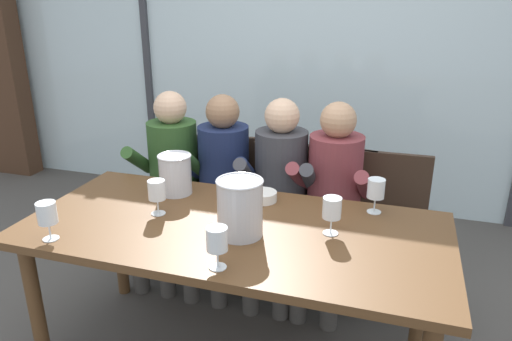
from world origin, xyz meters
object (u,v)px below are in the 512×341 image
chair_center (282,203)px  person_olive_shirt (169,172)px  person_navy_polo (220,178)px  chair_near_window_right (391,217)px  tasting_bowl (263,196)px  chair_near_curtain (178,190)px  wine_glass_by_right_taster (376,190)px  dining_table (234,242)px  ice_bucket_secondary (240,207)px  person_charcoal_jacket (278,185)px  person_maroon_top (331,191)px  ice_bucket_primary (175,174)px  wine_glass_by_left_taster (332,210)px  wine_glass_spare_empty (47,215)px  chair_left_of_center (227,194)px  wine_glass_center_pour (217,241)px  chair_right_of_center (336,208)px  wine_glass_near_bucket (157,192)px

chair_center → person_olive_shirt: 0.76m
chair_center → person_navy_polo: size_ratio=0.74×
chair_near_window_right → tasting_bowl: size_ratio=6.25×
chair_near_curtain → wine_glass_by_right_taster: wine_glass_by_right_taster is taller
dining_table → ice_bucket_secondary: ice_bucket_secondary is taller
person_charcoal_jacket → person_maroon_top: (0.32, -0.00, 0.00)m
person_navy_polo → ice_bucket_primary: 0.50m
wine_glass_by_left_taster → tasting_bowl: bearing=146.7°
person_maroon_top → wine_glass_by_right_taster: size_ratio=6.96×
ice_bucket_primary → wine_glass_by_right_taster: (1.04, 0.07, 0.01)m
dining_table → person_navy_polo: 0.81m
chair_center → wine_glass_spare_empty: wine_glass_spare_empty is taller
person_navy_polo → person_maroon_top: same height
wine_glass_by_right_taster → chair_near_curtain: bearing=159.2°
chair_left_of_center → chair_center: (0.39, -0.04, 0.00)m
chair_left_of_center → wine_glass_spare_empty: wine_glass_spare_empty is taller
person_charcoal_jacket → wine_glass_center_pour: (0.04, -1.09, 0.19)m
chair_center → ice_bucket_secondary: size_ratio=3.40×
chair_center → person_navy_polo: 0.43m
person_charcoal_jacket → ice_bucket_secondary: size_ratio=4.62×
dining_table → chair_right_of_center: bearing=67.9°
dining_table → wine_glass_by_left_taster: bearing=7.6°
ice_bucket_secondary → tasting_bowl: ice_bucket_secondary is taller
person_maroon_top → tasting_bowl: bearing=-122.3°
person_navy_polo → ice_bucket_primary: size_ratio=5.59×
chair_right_of_center → wine_glass_by_left_taster: size_ratio=5.13×
ice_bucket_primary → chair_near_curtain: bearing=116.8°
dining_table → person_maroon_top: bearing=64.7°
wine_glass_by_left_taster → wine_glass_near_bucket: (-0.84, -0.05, 0.00)m
chair_right_of_center → chair_near_window_right: size_ratio=1.00×
ice_bucket_secondary → ice_bucket_primary: bearing=144.6°
wine_glass_near_bucket → ice_bucket_primary: bearing=97.4°
chair_right_of_center → person_maroon_top: 0.23m
chair_near_curtain → ice_bucket_primary: ice_bucket_primary is taller
chair_right_of_center → ice_bucket_secondary: (-0.30, -0.95, 0.38)m
wine_glass_near_bucket → ice_bucket_secondary: bearing=-10.3°
tasting_bowl → dining_table: bearing=-98.8°
person_navy_polo → chair_center: bearing=15.6°
wine_glass_spare_empty → person_maroon_top: bearing=45.7°
person_charcoal_jacket → chair_right_of_center: bearing=20.7°
person_charcoal_jacket → ice_bucket_secondary: (0.04, -0.80, 0.21)m
person_navy_polo → wine_glass_center_pour: bearing=-71.0°
chair_left_of_center → person_maroon_top: 0.76m
chair_right_of_center → person_olive_shirt: (-1.07, -0.15, 0.17)m
person_charcoal_jacket → chair_near_window_right: bearing=6.7°
wine_glass_by_left_taster → ice_bucket_primary: bearing=166.1°
chair_right_of_center → wine_glass_by_left_taster: (0.09, -0.82, 0.37)m
person_maroon_top → ice_bucket_secondary: bearing=-106.3°
chair_near_curtain → person_maroon_top: size_ratio=0.74×
chair_near_curtain → ice_bucket_primary: 0.74m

